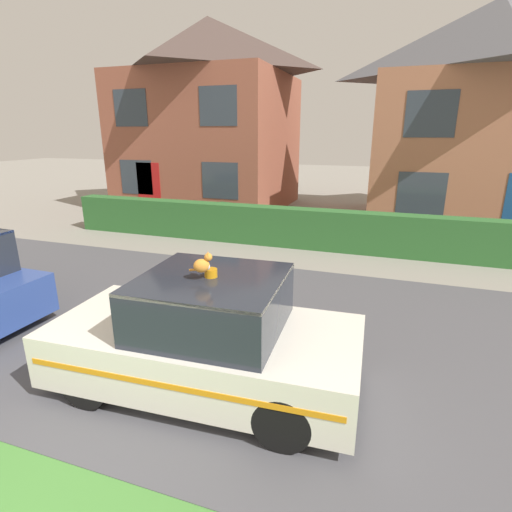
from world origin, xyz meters
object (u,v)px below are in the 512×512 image
at_px(police_car, 207,337).
at_px(house_right, 486,115).
at_px(wheelie_bin, 224,220).
at_px(cat, 203,264).
at_px(house_left, 210,115).

bearing_deg(police_car, house_right, -114.21).
relative_size(police_car, wheelie_bin, 3.79).
bearing_deg(cat, house_left, 84.70).
xyz_separation_m(police_car, house_right, (4.79, 12.17, 3.04)).
xyz_separation_m(police_car, cat, (0.06, -0.13, 1.03)).
distance_m(house_right, wheelie_bin, 9.69).
bearing_deg(wheelie_bin, house_left, 131.96).
xyz_separation_m(police_car, house_left, (-5.64, 12.30, 3.18)).
height_order(cat, house_right, house_right).
height_order(police_car, house_right, house_right).
bearing_deg(house_right, cat, -111.05).
bearing_deg(house_right, police_car, -111.50).
height_order(cat, wheelie_bin, cat).
distance_m(police_car, house_left, 13.90).
relative_size(house_left, wheelie_bin, 7.26).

